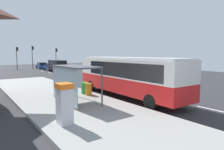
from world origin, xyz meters
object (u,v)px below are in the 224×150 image
(traffic_light_near_side, at_px, (56,55))
(recycling_bin_green, at_px, (84,88))
(sedan_near, at_px, (42,65))
(traffic_light_far_side, at_px, (17,55))
(white_van, at_px, (57,65))
(bus, at_px, (127,74))
(ticket_machine, at_px, (65,103))
(sedan_far, at_px, (51,67))
(traffic_light_median, at_px, (33,54))
(bus_shelter, at_px, (72,75))
(recycling_bin_orange, at_px, (89,89))

(traffic_light_near_side, bearing_deg, recycling_bin_green, -106.81)
(sedan_near, relative_size, traffic_light_far_side, 0.87)
(white_van, distance_m, traffic_light_near_side, 9.90)
(bus, bearing_deg, traffic_light_far_side, 92.25)
(sedan_near, xyz_separation_m, ticket_machine, (-10.69, -39.15, 0.38))
(sedan_far, xyz_separation_m, traffic_light_median, (-1.91, 6.91, 2.79))
(sedan_near, relative_size, traffic_light_median, 0.82)
(bus, relative_size, white_van, 2.11)
(white_van, bearing_deg, sedan_far, 88.46)
(ticket_machine, bearing_deg, bus_shelter, 60.34)
(ticket_machine, bearing_deg, traffic_light_near_side, 69.88)
(bus, xyz_separation_m, recycling_bin_green, (-2.49, 2.54, -1.19))
(bus_shelter, bearing_deg, traffic_light_median, 79.31)
(recycling_bin_green, relative_size, traffic_light_near_side, 0.19)
(sedan_near, bearing_deg, sedan_far, -89.96)
(sedan_near, xyz_separation_m, recycling_bin_green, (-6.50, -33.32, -0.14))
(sedan_near, bearing_deg, traffic_light_near_side, -20.87)
(bus, relative_size, recycling_bin_orange, 11.67)
(traffic_light_far_side, bearing_deg, ticket_machine, -97.78)
(sedan_far, xyz_separation_m, recycling_bin_orange, (-6.50, -27.49, -0.14))
(recycling_bin_green, bearing_deg, traffic_light_far_side, 88.09)
(traffic_light_near_side, relative_size, bus_shelter, 1.24)
(recycling_bin_orange, height_order, traffic_light_median, traffic_light_median)
(bus, relative_size, traffic_light_near_side, 2.23)
(ticket_machine, relative_size, recycling_bin_green, 2.04)
(white_van, relative_size, sedan_near, 1.18)
(white_van, bearing_deg, traffic_light_median, 99.55)
(bus_shelter, bearing_deg, bus, -2.34)
(sedan_near, height_order, recycling_bin_green, sedan_near)
(bus, distance_m, traffic_light_near_side, 35.41)
(bus, distance_m, sedan_near, 36.10)
(sedan_near, xyz_separation_m, sedan_far, (0.00, -6.53, 0.00))
(ticket_machine, height_order, bus_shelter, bus_shelter)
(recycling_bin_green, xyz_separation_m, traffic_light_near_side, (9.70, 32.10, 2.65))
(sedan_far, bearing_deg, ticket_machine, -108.15)
(sedan_far, relative_size, traffic_light_far_side, 0.88)
(white_van, distance_m, bus_shelter, 26.76)
(ticket_machine, xyz_separation_m, bus_shelter, (1.98, 3.48, 0.93))
(traffic_light_far_side, bearing_deg, bus, -87.75)
(bus, height_order, white_van, bus)
(sedan_near, height_order, traffic_light_far_side, traffic_light_far_side)
(white_van, xyz_separation_m, recycling_bin_orange, (-6.40, -23.67, -0.69))
(traffic_light_near_side, xyz_separation_m, bus_shelter, (-11.91, -34.45, -1.21))
(bus, xyz_separation_m, ticket_machine, (-6.68, -3.29, -0.67))
(ticket_machine, bearing_deg, sedan_far, 71.85)
(sedan_near, distance_m, sedan_far, 6.53)
(sedan_near, distance_m, traffic_light_near_side, 4.25)
(ticket_machine, bearing_deg, sedan_near, 74.72)
(bus_shelter, bearing_deg, traffic_light_far_side, 84.63)
(sedan_near, bearing_deg, traffic_light_median, 168.72)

